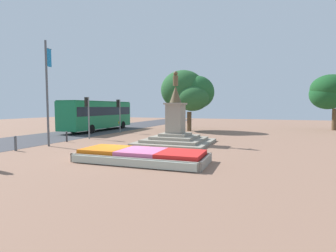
{
  "coord_description": "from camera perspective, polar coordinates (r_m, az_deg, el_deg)",
  "views": [
    {
      "loc": [
        7.05,
        -12.81,
        2.65
      ],
      "look_at": [
        0.97,
        3.14,
        1.4
      ],
      "focal_mm": 28.0,
      "sensor_mm": 36.0,
      "label": 1
    }
  ],
  "objects": [
    {
      "name": "kerb_bollard_north",
      "position": [
        21.37,
        -21.2,
        -2.09
      ],
      "size": [
        0.14,
        0.14,
        0.8
      ],
      "color": "#2D2D33",
      "rests_on": "ground_plane"
    },
    {
      "name": "traffic_light_far_corner",
      "position": [
        27.34,
        -10.62,
        3.48
      ],
      "size": [
        0.42,
        0.31,
        3.4
      ],
      "color": "slate",
      "rests_on": "ground_plane"
    },
    {
      "name": "park_tree_behind_statue",
      "position": [
        29.24,
        4.45,
        7.39
      ],
      "size": [
        6.0,
        5.45,
        6.74
      ],
      "color": "brown",
      "rests_on": "ground_plane"
    },
    {
      "name": "ground_plane",
      "position": [
        14.86,
        -7.88,
        -6.13
      ],
      "size": [
        92.15,
        92.15,
        0.0
      ],
      "primitive_type": "plane",
      "color": "#8C6651"
    },
    {
      "name": "park_tree_far_right",
      "position": [
        35.0,
        31.69,
        6.41
      ],
      "size": [
        4.24,
        4.33,
        6.3
      ],
      "color": "brown",
      "rests_on": "ground_plane"
    },
    {
      "name": "traffic_light_mid_block",
      "position": [
        22.78,
        -17.08,
        3.44
      ],
      "size": [
        0.42,
        0.31,
        3.46
      ],
      "color": "slate",
      "rests_on": "ground_plane"
    },
    {
      "name": "statue_monument",
      "position": [
        18.96,
        1.64,
        -1.28
      ],
      "size": [
        5.02,
        5.02,
        5.19
      ],
      "color": "gray",
      "rests_on": "ground_plane"
    },
    {
      "name": "banner_pole",
      "position": [
        19.33,
        -24.8,
        6.9
      ],
      "size": [
        0.15,
        0.66,
        7.02
      ],
      "color": "#4C5156",
      "rests_on": "ground_plane"
    },
    {
      "name": "city_bus",
      "position": [
        30.21,
        -14.91,
        2.59
      ],
      "size": [
        2.7,
        10.72,
        3.28
      ],
      "color": "#197A47",
      "rests_on": "ground_plane"
    },
    {
      "name": "kerb_bollard_mid_b",
      "position": [
        18.32,
        -30.27,
        -3.19
      ],
      "size": [
        0.16,
        0.16,
        0.91
      ],
      "color": "#4C5156",
      "rests_on": "ground_plane"
    },
    {
      "name": "flower_planter",
      "position": [
        12.78,
        -5.86,
        -6.55
      ],
      "size": [
        6.45,
        2.77,
        0.59
      ],
      "color": "#38281C",
      "rests_on": "ground_plane"
    }
  ]
}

